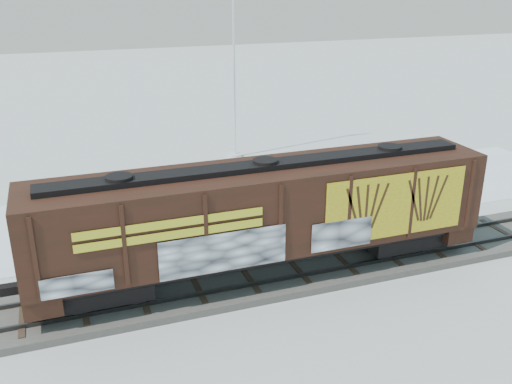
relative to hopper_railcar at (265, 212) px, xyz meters
name	(u,v)px	position (x,y,z in m)	size (l,w,h in m)	color
ground	(296,274)	(1.31, 0.01, -2.84)	(500.00, 500.00, 0.00)	white
rail_track	(296,271)	(1.31, 0.01, -2.69)	(50.00, 3.40, 0.43)	#59544C
parking_strip	(237,206)	(1.31, 7.51, -2.82)	(40.00, 8.00, 0.03)	white
hopper_railcar	(265,212)	(0.00, 0.00, 0.00)	(17.06, 3.06, 4.32)	black
flagpole	(236,82)	(3.95, 15.51, 1.98)	(2.30, 0.90, 12.78)	silver
car_silver	(230,204)	(0.55, 6.14, -2.14)	(1.59, 3.96, 1.35)	#AFB2B7
car_white	(265,204)	(2.13, 5.58, -2.11)	(1.48, 4.25, 1.40)	silver
car_dark	(357,183)	(7.71, 6.69, -2.09)	(2.01, 4.95, 1.44)	black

